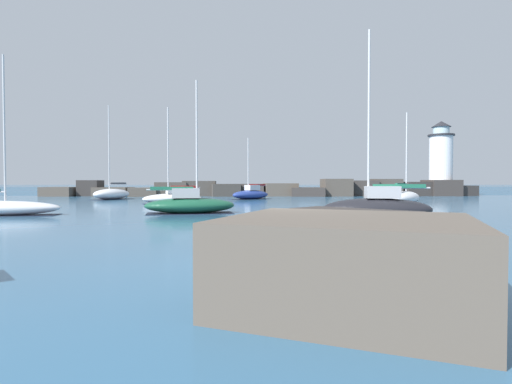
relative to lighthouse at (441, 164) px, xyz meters
The scene contains 11 objects.
ground_plane 57.94m from the lighthouse, 119.88° to the right, with size 600.00×600.00×0.00m, color #336084.
open_sea_beyond 66.16m from the lighthouse, 115.84° to the left, with size 400.00×116.00×0.01m.
breakwater_jetty 24.87m from the lighthouse, behind, with size 65.08×6.98×2.57m.
lighthouse is the anchor object (origin of this frame).
foreground_rocks 58.69m from the lighthouse, 118.71° to the right, with size 13.86×11.10×1.50m.
sailboat_moored_0 43.30m from the lighthouse, 149.12° to the right, with size 6.03×4.02×9.20m.
sailboat_moored_1 28.65m from the lighthouse, 122.50° to the right, with size 5.24×5.80×8.58m.
sailboat_moored_3 45.74m from the lighthouse, 120.27° to the right, with size 6.02×2.75×10.22m.
sailboat_moored_5 47.87m from the lighthouse, 165.00° to the right, with size 4.47×5.82×11.18m.
sailboat_moored_6 32.05m from the lighthouse, 157.58° to the right, with size 5.43×4.96×7.41m.
sailboat_moored_7 48.01m from the lighthouse, 134.91° to the right, with size 6.27×3.38×8.86m.
Camera 1 is at (-1.28, -10.48, 2.09)m, focal length 28.00 mm.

